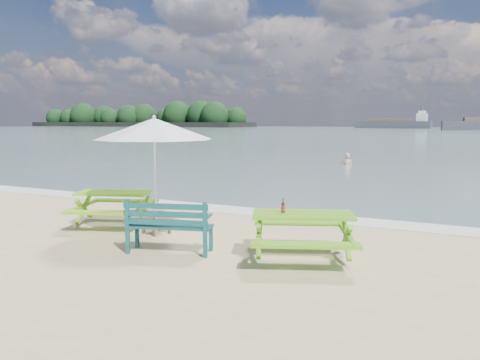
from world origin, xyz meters
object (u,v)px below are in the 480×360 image
at_px(swimmer, 347,169).
at_px(beer_bottle, 283,208).
at_px(side_table, 156,226).
at_px(park_bench, 170,237).
at_px(picnic_table_left, 114,209).
at_px(picnic_table_right, 302,237).
at_px(patio_umbrella, 154,129).

bearing_deg(swimmer, beer_bottle, -80.21).
height_order(beer_bottle, swimmer, beer_bottle).
relative_size(side_table, swimmer, 0.35).
bearing_deg(park_bench, beer_bottle, 14.30).
bearing_deg(picnic_table_left, side_table, -8.59).
bearing_deg(picnic_table_right, swimmer, 100.83).
height_order(picnic_table_left, park_bench, park_bench).
bearing_deg(beer_bottle, picnic_table_right, 22.27).
xyz_separation_m(park_bench, side_table, (-1.01, 1.00, -0.12)).
distance_m(picnic_table_left, picnic_table_right, 4.47).
relative_size(picnic_table_right, patio_umbrella, 0.76).
bearing_deg(park_bench, picnic_table_left, 152.22).
xyz_separation_m(picnic_table_right, side_table, (-3.18, 0.40, -0.21)).
bearing_deg(beer_bottle, swimmer, 99.79).
distance_m(picnic_table_left, park_bench, 2.56).
distance_m(picnic_table_left, side_table, 1.28).
xyz_separation_m(patio_umbrella, swimmer, (-0.07, 16.56, -2.31)).
distance_m(park_bench, beer_bottle, 2.01).
xyz_separation_m(park_bench, beer_bottle, (1.87, 0.48, 0.57)).
bearing_deg(patio_umbrella, side_table, -45.00).
xyz_separation_m(patio_umbrella, beer_bottle, (2.88, -0.53, -1.24)).
height_order(picnic_table_left, patio_umbrella, patio_umbrella).
distance_m(picnic_table_right, swimmer, 17.28).
bearing_deg(picnic_table_left, beer_bottle, -9.81).
xyz_separation_m(side_table, swimmer, (-0.07, 16.56, -0.39)).
bearing_deg(swimmer, patio_umbrella, -89.77).
bearing_deg(beer_bottle, picnic_table_left, 170.19).
relative_size(side_table, beer_bottle, 2.47).
bearing_deg(beer_bottle, patio_umbrella, 169.67).
distance_m(picnic_table_right, beer_bottle, 0.57).
bearing_deg(side_table, picnic_table_right, -7.24).
height_order(park_bench, side_table, park_bench).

